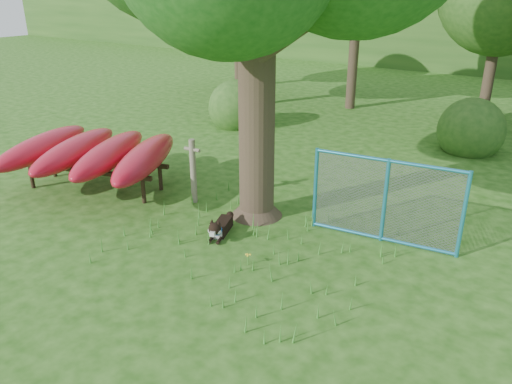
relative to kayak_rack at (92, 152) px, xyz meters
The scene contains 8 objects.
ground 4.54m from the kayak_rack, 16.17° to the right, with size 80.00×80.00×0.00m, color #1E4E0F.
wooden_post 2.45m from the kayak_rack, 17.15° to the left, with size 0.38×0.14×1.40m.
kayak_rack is the anchor object (origin of this frame).
husky_dog 3.83m from the kayak_rack, ahead, with size 0.51×0.99×0.45m.
fence_section 6.43m from the kayak_rack, 12.11° to the left, with size 2.68×0.42×2.62m.
wildflower_clump 4.91m from the kayak_rack, ahead, with size 0.10×0.09×0.22m.
shrub_left 6.36m from the kayak_rack, 96.61° to the left, with size 1.80×1.80×1.80m, color #29541B.
shrub_mid 10.02m from the kayak_rack, 51.04° to the left, with size 1.80×1.80×1.80m, color #29541B.
Camera 1 is at (4.77, -5.35, 4.33)m, focal length 35.00 mm.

